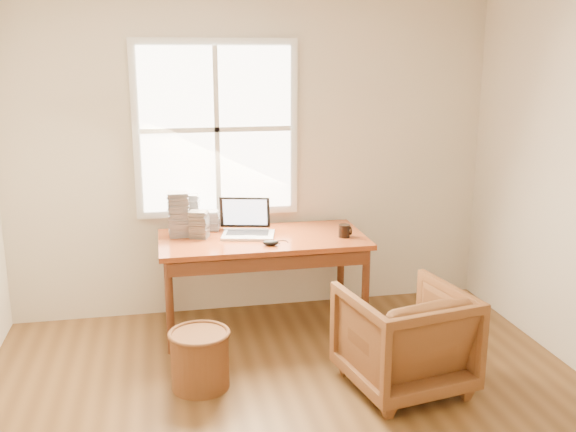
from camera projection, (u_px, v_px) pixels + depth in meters
name	position (u px, v px, depth m)	size (l,w,h in m)	color
room_shell	(309.00, 217.00, 3.30)	(4.04, 4.54, 2.64)	brown
desk	(263.00, 239.00, 5.01)	(1.60, 0.80, 0.04)	brown
armchair	(404.00, 338.00, 4.17)	(0.73, 0.75, 0.68)	brown
wicker_stool	(200.00, 360.00, 4.19)	(0.38, 0.38, 0.38)	brown
laptop	(248.00, 216.00, 4.97)	(0.45, 0.47, 0.33)	silver
mouse	(271.00, 243.00, 4.77)	(0.12, 0.07, 0.04)	black
coffee_mug	(344.00, 231.00, 4.99)	(0.09, 0.09, 0.10)	black
cd_stack_a	(190.00, 212.00, 5.15)	(0.15, 0.13, 0.30)	silver
cd_stack_b	(199.00, 225.00, 4.96)	(0.13, 0.12, 0.21)	#29292E
cd_stack_c	(179.00, 214.00, 4.98)	(0.16, 0.14, 0.35)	#9B9BA8
cd_stack_d	(211.00, 221.00, 5.17)	(0.13, 0.11, 0.16)	#B4B8C0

